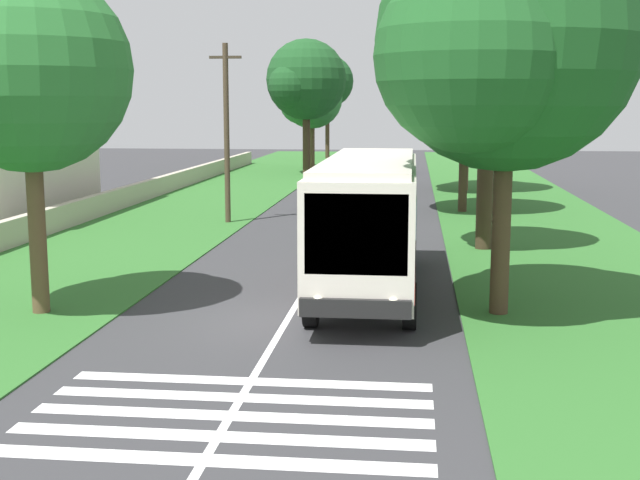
{
  "coord_description": "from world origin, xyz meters",
  "views": [
    {
      "loc": [
        -19.48,
        -2.98,
        5.15
      ],
      "look_at": [
        2.61,
        -0.54,
        1.6
      ],
      "focal_mm": 47.45,
      "sensor_mm": 36.0,
      "label": 1
    }
  ],
  "objects_px": {
    "roadside_tree_right_1": "(463,85)",
    "utility_pole": "(227,131)",
    "roadside_tree_right_0": "(499,47)",
    "trailing_car_0": "(323,194)",
    "roadside_tree_left_3": "(305,81)",
    "trailing_car_1": "(333,180)",
    "roadside_tree_left_0": "(310,100)",
    "trailing_car_2": "(347,170)",
    "roadside_tree_right_3": "(485,75)",
    "roadside_tree_right_2": "(463,89)",
    "roadside_tree_left_2": "(326,83)",
    "coach_bus": "(369,215)",
    "trailing_car_3": "(399,164)",
    "roadside_tree_left_1": "(28,75)"
  },
  "relations": [
    {
      "from": "roadside_tree_right_1",
      "to": "utility_pole",
      "type": "xyz_separation_m",
      "value": [
        -15.51,
        11.0,
        -2.32
      ]
    },
    {
      "from": "roadside_tree_right_0",
      "to": "utility_pole",
      "type": "relative_size",
      "value": 1.27
    },
    {
      "from": "trailing_car_0",
      "to": "roadside_tree_left_3",
      "type": "bearing_deg",
      "value": 9.83
    },
    {
      "from": "trailing_car_1",
      "to": "utility_pole",
      "type": "xyz_separation_m",
      "value": [
        -14.41,
        3.29,
        3.39
      ]
    },
    {
      "from": "trailing_car_0",
      "to": "roadside_tree_left_0",
      "type": "distance_m",
      "value": 27.76
    },
    {
      "from": "trailing_car_0",
      "to": "trailing_car_2",
      "type": "xyz_separation_m",
      "value": [
        16.45,
        0.04,
        0.0
      ]
    },
    {
      "from": "roadside_tree_left_0",
      "to": "roadside_tree_right_3",
      "type": "xyz_separation_m",
      "value": [
        -39.05,
        -10.97,
        0.58
      ]
    },
    {
      "from": "roadside_tree_left_3",
      "to": "utility_pole",
      "type": "xyz_separation_m",
      "value": [
        -26.71,
        0.02,
        -2.84
      ]
    },
    {
      "from": "trailing_car_0",
      "to": "roadside_tree_right_2",
      "type": "height_order",
      "value": "roadside_tree_right_2"
    },
    {
      "from": "roadside_tree_left_3",
      "to": "roadside_tree_right_2",
      "type": "xyz_separation_m",
      "value": [
        -21.66,
        -10.38,
        -1.0
      ]
    },
    {
      "from": "roadside_tree_left_0",
      "to": "roadside_tree_right_0",
      "type": "bearing_deg",
      "value": -167.85
    },
    {
      "from": "roadside_tree_left_2",
      "to": "roadside_tree_left_0",
      "type": "bearing_deg",
      "value": -179.94
    },
    {
      "from": "trailing_car_2",
      "to": "roadside_tree_left_2",
      "type": "height_order",
      "value": "roadside_tree_left_2"
    },
    {
      "from": "trailing_car_1",
      "to": "roadside_tree_right_1",
      "type": "bearing_deg",
      "value": -81.82
    },
    {
      "from": "utility_pole",
      "to": "trailing_car_1",
      "type": "bearing_deg",
      "value": -12.88
    },
    {
      "from": "roadside_tree_left_3",
      "to": "utility_pole",
      "type": "distance_m",
      "value": 26.86
    },
    {
      "from": "roadside_tree_right_1",
      "to": "trailing_car_1",
      "type": "bearing_deg",
      "value": 98.18
    },
    {
      "from": "coach_bus",
      "to": "trailing_car_2",
      "type": "height_order",
      "value": "coach_bus"
    },
    {
      "from": "coach_bus",
      "to": "trailing_car_1",
      "type": "distance_m",
      "value": 27.96
    },
    {
      "from": "trailing_car_0",
      "to": "roadside_tree_right_2",
      "type": "xyz_separation_m",
      "value": [
        -1.22,
        -6.84,
        5.23
      ]
    },
    {
      "from": "roadside_tree_left_2",
      "to": "roadside_tree_right_0",
      "type": "xyz_separation_m",
      "value": [
        -61.85,
        -10.52,
        -0.81
      ]
    },
    {
      "from": "roadside_tree_left_3",
      "to": "roadside_tree_right_2",
      "type": "height_order",
      "value": "roadside_tree_left_3"
    },
    {
      "from": "roadside_tree_right_0",
      "to": "utility_pole",
      "type": "bearing_deg",
      "value": 33.08
    },
    {
      "from": "roadside_tree_left_2",
      "to": "roadside_tree_right_3",
      "type": "relative_size",
      "value": 1.12
    },
    {
      "from": "roadside_tree_right_3",
      "to": "utility_pole",
      "type": "height_order",
      "value": "roadside_tree_right_3"
    },
    {
      "from": "trailing_car_3",
      "to": "roadside_tree_right_1",
      "type": "height_order",
      "value": "roadside_tree_right_1"
    },
    {
      "from": "coach_bus",
      "to": "utility_pole",
      "type": "distance_m",
      "value": 15.1
    },
    {
      "from": "trailing_car_1",
      "to": "roadside_tree_right_1",
      "type": "xyz_separation_m",
      "value": [
        1.11,
        -7.71,
        5.71
      ]
    },
    {
      "from": "roadside_tree_left_2",
      "to": "roadside_tree_right_1",
      "type": "xyz_separation_m",
      "value": [
        -30.83,
        -11.42,
        -0.94
      ]
    },
    {
      "from": "trailing_car_3",
      "to": "roadside_tree_left_0",
      "type": "relative_size",
      "value": 0.52
    },
    {
      "from": "coach_bus",
      "to": "trailing_car_1",
      "type": "xyz_separation_m",
      "value": [
        27.68,
        3.64,
        -1.48
      ]
    },
    {
      "from": "trailing_car_3",
      "to": "roadside_tree_right_3",
      "type": "xyz_separation_m",
      "value": [
        -35.11,
        -3.52,
        5.52
      ]
    },
    {
      "from": "trailing_car_0",
      "to": "trailing_car_3",
      "type": "distance_m",
      "value": 23.34
    },
    {
      "from": "roadside_tree_left_3",
      "to": "roadside_tree_right_0",
      "type": "distance_m",
      "value": 43.4
    },
    {
      "from": "coach_bus",
      "to": "trailing_car_3",
      "type": "relative_size",
      "value": 2.6
    },
    {
      "from": "trailing_car_3",
      "to": "roadside_tree_left_1",
      "type": "relative_size",
      "value": 0.51
    },
    {
      "from": "roadside_tree_left_3",
      "to": "roadside_tree_right_0",
      "type": "height_order",
      "value": "roadside_tree_left_3"
    },
    {
      "from": "roadside_tree_left_1",
      "to": "roadside_tree_left_3",
      "type": "distance_m",
      "value": 43.31
    },
    {
      "from": "roadside_tree_left_0",
      "to": "roadside_tree_right_2",
      "type": "xyz_separation_m",
      "value": [
        -28.24,
        -10.81,
        0.29
      ]
    },
    {
      "from": "coach_bus",
      "to": "roadside_tree_right_1",
      "type": "relative_size",
      "value": 1.1
    },
    {
      "from": "roadside_tree_right_2",
      "to": "trailing_car_1",
      "type": "bearing_deg",
      "value": 37.21
    },
    {
      "from": "trailing_car_0",
      "to": "roadside_tree_left_1",
      "type": "relative_size",
      "value": 0.51
    },
    {
      "from": "roadside_tree_left_1",
      "to": "roadside_tree_right_3",
      "type": "distance_m",
      "value": 15.95
    },
    {
      "from": "trailing_car_2",
      "to": "roadside_tree_left_2",
      "type": "bearing_deg",
      "value": 9.48
    },
    {
      "from": "trailing_car_0",
      "to": "roadside_tree_left_1",
      "type": "height_order",
      "value": "roadside_tree_left_1"
    },
    {
      "from": "roadside_tree_left_1",
      "to": "coach_bus",
      "type": "bearing_deg",
      "value": -67.82
    },
    {
      "from": "trailing_car_1",
      "to": "roadside_tree_left_2",
      "type": "distance_m",
      "value": 32.84
    },
    {
      "from": "roadside_tree_left_2",
      "to": "roadside_tree_right_3",
      "type": "height_order",
      "value": "roadside_tree_left_2"
    },
    {
      "from": "roadside_tree_left_2",
      "to": "roadside_tree_left_3",
      "type": "height_order",
      "value": "roadside_tree_left_3"
    },
    {
      "from": "trailing_car_2",
      "to": "roadside_tree_left_3",
      "type": "xyz_separation_m",
      "value": [
        3.98,
        3.5,
        6.24
      ]
    }
  ]
}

